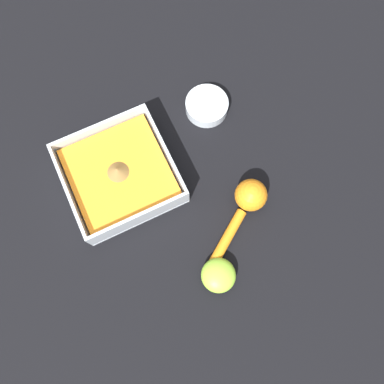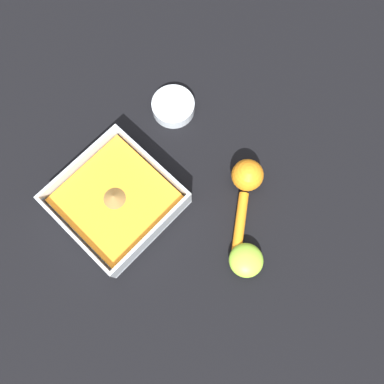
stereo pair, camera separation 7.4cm
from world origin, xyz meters
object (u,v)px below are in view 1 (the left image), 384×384
Objects in this scene: square_dish at (120,175)px; lemon_squeezer at (247,201)px; lemon_half at (218,275)px; spice_bowl at (207,106)px.

lemon_squeezer reaches higher than square_dish.
lemon_squeezer is 2.43× the size of lemon_half.
lemon_half reaches higher than spice_bowl.
lemon_squeezer is at bearing 173.95° from spice_bowl.
square_dish is 3.18× the size of lemon_half.
square_dish is 0.24m from spice_bowl.
spice_bowl is at bearing -22.71° from lemon_half.
lemon_half is at bearing -172.65° from lemon_squeezer.
square_dish reaches higher than spice_bowl.
spice_bowl is 0.23m from lemon_squeezer.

